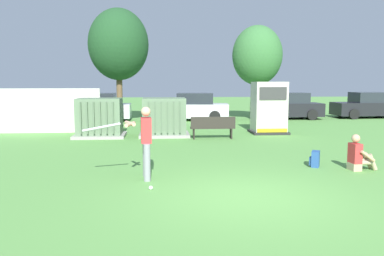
{
  "coord_description": "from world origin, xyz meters",
  "views": [
    {
      "loc": [
        -1.75,
        -7.61,
        2.36
      ],
      "look_at": [
        -0.83,
        3.5,
        1.0
      ],
      "focal_mm": 36.58,
      "sensor_mm": 36.0,
      "label": 1
    }
  ],
  "objects": [
    {
      "name": "generator_enclosure",
      "position": [
        3.11,
        9.49,
        1.14
      ],
      "size": [
        1.6,
        1.4,
        2.3
      ],
      "color": "#262626",
      "rests_on": "ground"
    },
    {
      "name": "backpack",
      "position": [
        2.48,
        2.61,
        0.21
      ],
      "size": [
        0.36,
        0.38,
        0.44
      ],
      "color": "#264C8C",
      "rests_on": "ground"
    },
    {
      "name": "tree_left",
      "position": [
        -3.97,
        14.41,
        4.3
      ],
      "size": [
        3.28,
        3.28,
        6.27
      ],
      "color": "brown",
      "rests_on": "ground"
    },
    {
      "name": "transformer_west",
      "position": [
        -4.26,
        8.94,
        0.79
      ],
      "size": [
        2.1,
        1.7,
        1.62
      ],
      "color": "#9E9B93",
      "rests_on": "ground"
    },
    {
      "name": "sports_ball",
      "position": [
        -1.96,
        0.69,
        0.04
      ],
      "size": [
        0.09,
        0.09,
        0.09
      ],
      "primitive_type": "sphere",
      "color": "white",
      "rests_on": "ground"
    },
    {
      "name": "parked_car_left_of_center",
      "position": [
        0.24,
        15.51,
        0.75
      ],
      "size": [
        4.38,
        2.3,
        1.62
      ],
      "color": "silver",
      "rests_on": "ground"
    },
    {
      "name": "tree_center_left",
      "position": [
        3.93,
        15.04,
        3.8
      ],
      "size": [
        2.9,
        2.9,
        5.53
      ],
      "color": "#4C3828",
      "rests_on": "ground"
    },
    {
      "name": "parked_car_right_of_center",
      "position": [
        6.08,
        15.85,
        0.75
      ],
      "size": [
        4.21,
        1.93,
        1.62
      ],
      "color": "black",
      "rests_on": "ground"
    },
    {
      "name": "parked_car_leftmost",
      "position": [
        -5.54,
        15.7,
        0.75
      ],
      "size": [
        4.21,
        1.93,
        1.62
      ],
      "color": "silver",
      "rests_on": "ground"
    },
    {
      "name": "transformer_mid_west",
      "position": [
        -1.57,
        9.02,
        0.79
      ],
      "size": [
        2.1,
        1.7,
        1.62
      ],
      "color": "#9E9B93",
      "rests_on": "ground"
    },
    {
      "name": "park_bench",
      "position": [
        0.37,
        7.92,
        0.54
      ],
      "size": [
        1.8,
        0.4,
        0.92
      ],
      "color": "#2D2823",
      "rests_on": "ground"
    },
    {
      "name": "batter",
      "position": [
        -2.14,
        1.68,
        0.98
      ],
      "size": [
        1.61,
        0.72,
        1.74
      ],
      "color": "gray",
      "rests_on": "ground"
    },
    {
      "name": "ground_plane",
      "position": [
        0.0,
        0.0,
        0.0
      ],
      "size": [
        96.0,
        96.0,
        0.0
      ],
      "primitive_type": "plane",
      "color": "#5B9947"
    },
    {
      "name": "seated_spectator",
      "position": [
        3.46,
        2.13,
        0.38
      ],
      "size": [
        0.74,
        0.57,
        0.96
      ],
      "color": "tan",
      "rests_on": "ground"
    },
    {
      "name": "fence_panel",
      "position": [
        -6.86,
        10.5,
        1.0
      ],
      "size": [
        4.8,
        0.12,
        2.0
      ],
      "primitive_type": "cube",
      "color": "beige",
      "rests_on": "ground"
    },
    {
      "name": "parked_car_rightmost",
      "position": [
        11.39,
        16.16,
        0.75
      ],
      "size": [
        4.24,
        2.0,
        1.62
      ],
      "color": "black",
      "rests_on": "ground"
    }
  ]
}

